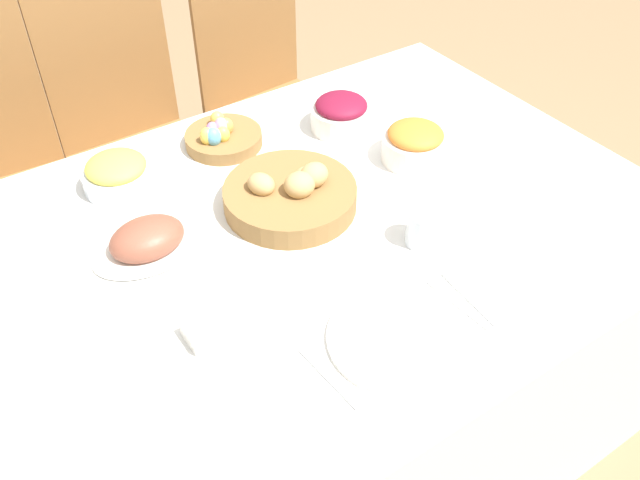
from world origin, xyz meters
TOP-DOWN VIEW (x-y plane):
  - ground_plane at (0.00, 0.00)m, footprint 12.00×12.00m
  - dining_table at (0.00, 0.00)m, footprint 1.76×1.16m
  - chair_far_left at (-0.46, 0.94)m, footprint 0.44×0.44m
  - chair_far_center at (-0.03, 0.94)m, footprint 0.43×0.43m
  - chair_far_right at (0.49, 0.94)m, footprint 0.45×0.45m
  - bread_basket at (0.06, 0.09)m, footprint 0.31×0.31m
  - egg_basket at (0.05, 0.41)m, footprint 0.20×0.20m
  - ham_platter at (-0.28, 0.13)m, footprint 0.26×0.18m
  - carrot_bowl at (0.42, 0.08)m, footprint 0.17×0.17m
  - beet_salad_bowl at (0.35, 0.30)m, footprint 0.17×0.17m
  - pineapple_bowl at (-0.25, 0.39)m, footprint 0.17×0.17m
  - dinner_plate at (0.01, -0.37)m, footprint 0.27×0.27m
  - fork at (-0.15, -0.37)m, footprint 0.02×0.17m
  - knife at (0.17, -0.37)m, footprint 0.02×0.17m
  - spoon at (0.20, -0.37)m, footprint 0.02×0.17m
  - drinking_cup at (0.23, -0.18)m, footprint 0.08×0.08m
  - butter_dish at (-0.27, -0.16)m, footprint 0.11×0.07m

SIDE VIEW (x-z plane):
  - ground_plane at x=0.00m, z-range 0.00..0.00m
  - dining_table at x=0.00m, z-range 0.00..0.77m
  - chair_far_left at x=-0.46m, z-range 0.03..1.05m
  - chair_far_center at x=-0.03m, z-range 0.03..1.05m
  - chair_far_right at x=0.49m, z-range 0.03..1.05m
  - fork at x=-0.15m, z-range 0.77..0.77m
  - knife at x=0.17m, z-range 0.77..0.77m
  - spoon at x=0.20m, z-range 0.77..0.77m
  - dinner_plate at x=0.01m, z-range 0.77..0.78m
  - butter_dish at x=-0.27m, z-range 0.77..0.80m
  - ham_platter at x=-0.28m, z-range 0.75..0.83m
  - egg_basket at x=0.05m, z-range 0.75..0.83m
  - bread_basket at x=0.06m, z-range 0.75..0.86m
  - pineapple_bowl at x=-0.25m, z-range 0.77..0.85m
  - drinking_cup at x=0.23m, z-range 0.77..0.85m
  - beet_salad_bowl at x=0.35m, z-range 0.77..0.86m
  - carrot_bowl at x=0.42m, z-range 0.77..0.87m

